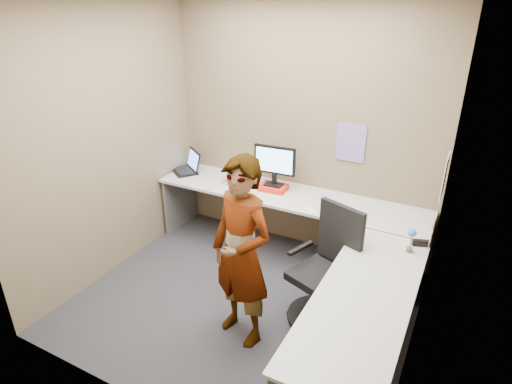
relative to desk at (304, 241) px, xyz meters
The scene contains 20 objects.
ground 0.83m from the desk, 138.54° to the right, with size 3.00×3.00×0.00m, color #2A2A2F.
wall_back 1.27m from the desk, 115.54° to the left, with size 3.00×3.00×0.00m, color brown.
wall_right 1.36m from the desk, 19.95° to the right, with size 2.70×2.70×0.00m, color brown.
wall_left 2.12m from the desk, 168.73° to the right, with size 2.70×2.70×0.00m, color brown.
desk is the anchor object (origin of this frame).
paper_ream 0.89m from the desk, 134.66° to the left, with size 0.29×0.21×0.06m, color red.
monitor 1.00m from the desk, 133.91° to the left, with size 0.46×0.15×0.44m.
laptop 1.89m from the desk, 159.83° to the left, with size 0.45×0.44×0.25m.
trackball_mouse 1.27m from the desk, 155.47° to the left, with size 0.12×0.08×0.07m.
origami 0.44m from the desk, 101.01° to the left, with size 0.10×0.10×0.06m, color white.
stapler 1.02m from the desk, ahead, with size 0.15×0.04×0.06m, color black.
flower 0.96m from the desk, ahead, with size 0.07×0.07×0.22m.
calendar_purple 1.15m from the desk, 82.85° to the left, with size 0.30×0.01×0.40m, color #846BB7.
calendar_white 1.35m from the desk, 26.02° to the left, with size 0.01×0.28×0.38m, color white.
sticky_note_a 1.13m from the desk, ahead, with size 0.01×0.07×0.07m, color #F2E059.
sticky_note_b 1.10m from the desk, 11.49° to the left, with size 0.01×0.07×0.07m, color pink.
sticky_note_c 1.08m from the desk, ahead, with size 0.01×0.07×0.07m, color pink.
sticky_note_d 1.15m from the desk, 16.61° to the left, with size 0.01×0.07×0.07m, color #F2E059.
office_chair 0.42m from the desk, 37.09° to the right, with size 0.61×0.60×1.05m.
person 0.82m from the desk, 107.46° to the right, with size 0.59×0.39×1.61m, color #999399.
Camera 1 is at (1.64, -2.84, 2.64)m, focal length 30.00 mm.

